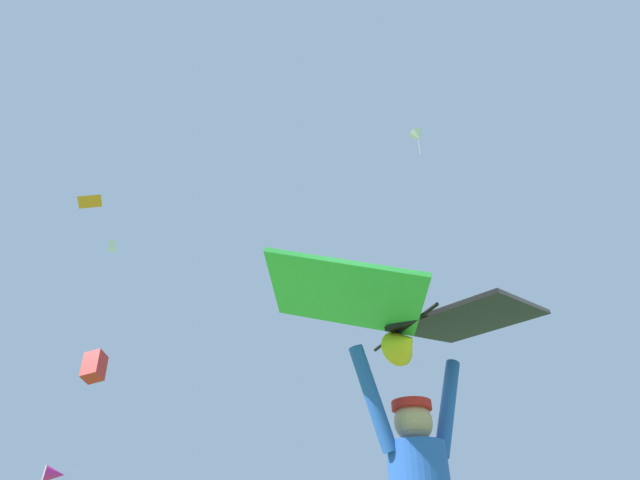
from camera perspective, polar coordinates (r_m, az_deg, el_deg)
held_stunt_kite at (r=3.20m, az=10.76°, el=-8.92°), size 2.12×1.21×0.43m
distant_kite_red_low_right at (r=12.81m, az=-25.54°, el=-13.58°), size 0.60×0.73×0.79m
distant_kite_orange_high_right at (r=19.99m, az=-26.03°, el=4.27°), size 1.08×1.13×0.48m
distant_kite_white_low_left at (r=25.24m, az=11.69°, el=12.13°), size 0.90×0.94×1.66m
distant_kite_white_high_left at (r=35.42m, az=-23.74°, el=-0.61°), size 0.68×0.64×0.86m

